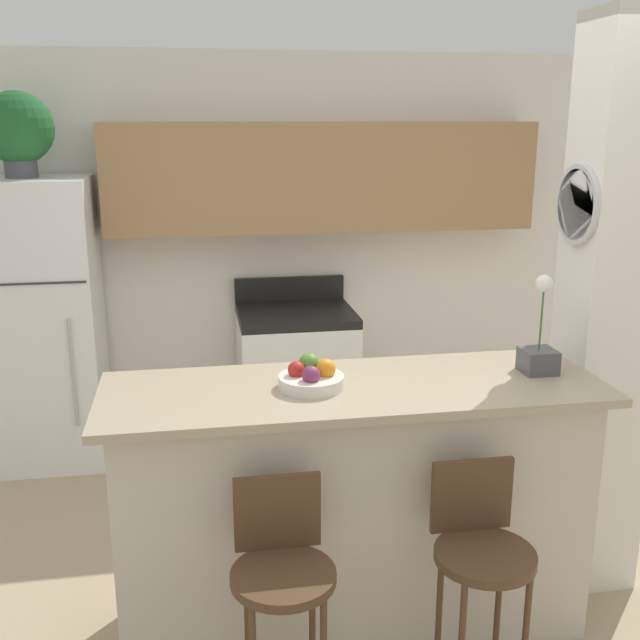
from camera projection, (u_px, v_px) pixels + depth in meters
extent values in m
plane|color=tan|center=(351.00, 622.00, 3.26)|extent=(14.00, 14.00, 0.00)
cube|color=white|center=(282.00, 246.00, 5.14)|extent=(5.60, 0.06, 2.55)
cube|color=#9E754C|center=(323.00, 177.00, 4.88)|extent=(2.80, 0.32, 0.70)
cube|color=silver|center=(290.00, 204.00, 4.91)|extent=(0.69, 0.28, 0.12)
cube|color=white|center=(607.00, 318.00, 3.28)|extent=(0.36, 0.32, 2.55)
cylinder|color=silver|center=(577.00, 205.00, 3.12)|extent=(0.02, 0.34, 0.34)
cylinder|color=white|center=(576.00, 205.00, 3.12)|extent=(0.01, 0.30, 0.30)
cube|color=beige|center=(353.00, 513.00, 3.12)|extent=(1.89, 0.55, 1.06)
cube|color=tan|center=(354.00, 389.00, 2.98)|extent=(2.01, 0.67, 0.04)
cube|color=white|center=(42.00, 368.00, 4.70)|extent=(0.75, 0.63, 1.21)
cube|color=white|center=(27.00, 226.00, 4.47)|extent=(0.75, 0.63, 0.57)
cube|color=#333333|center=(21.00, 284.00, 4.24)|extent=(0.72, 0.01, 0.01)
cylinder|color=#B2B2B7|center=(73.00, 373.00, 4.42)|extent=(0.02, 0.02, 0.67)
cube|color=white|center=(296.00, 380.00, 5.01)|extent=(0.75, 0.65, 0.85)
cube|color=black|center=(296.00, 315.00, 4.90)|extent=(0.75, 0.65, 0.06)
cube|color=black|center=(289.00, 288.00, 5.16)|extent=(0.75, 0.04, 0.16)
cube|color=black|center=(304.00, 391.00, 4.69)|extent=(0.45, 0.01, 0.27)
cylinder|color=#4C331E|center=(283.00, 577.00, 2.52)|extent=(0.36, 0.36, 0.03)
cube|color=#4C331E|center=(277.00, 512.00, 2.63)|extent=(0.31, 0.02, 0.28)
cylinder|color=#4C331E|center=(248.00, 639.00, 2.70)|extent=(0.02, 0.02, 0.61)
cylinder|color=#4C331E|center=(312.00, 632.00, 2.74)|extent=(0.02, 0.02, 0.61)
cylinder|color=#4C331E|center=(485.00, 556.00, 2.64)|extent=(0.36, 0.36, 0.03)
cube|color=#4C331E|center=(472.00, 495.00, 2.74)|extent=(0.31, 0.02, 0.28)
cylinder|color=#4C331E|center=(439.00, 617.00, 2.82)|extent=(0.02, 0.02, 0.61)
cylinder|color=#4C331E|center=(498.00, 611.00, 2.85)|extent=(0.02, 0.02, 0.61)
cylinder|color=#4C4C51|center=(21.00, 167.00, 4.38)|extent=(0.19, 0.19, 0.13)
sphere|color=#1E5B28|center=(17.00, 128.00, 4.32)|extent=(0.42, 0.42, 0.42)
cube|color=#4C4C51|center=(538.00, 361.00, 3.11)|extent=(0.14, 0.14, 0.10)
cylinder|color=#386633|center=(541.00, 319.00, 3.07)|extent=(0.01, 0.01, 0.26)
sphere|color=white|center=(544.00, 283.00, 3.03)|extent=(0.07, 0.07, 0.07)
cylinder|color=silver|center=(311.00, 382.00, 2.94)|extent=(0.26, 0.26, 0.05)
sphere|color=orange|center=(326.00, 369.00, 2.94)|extent=(0.08, 0.08, 0.08)
sphere|color=#4C7F2D|center=(309.00, 364.00, 2.98)|extent=(0.09, 0.09, 0.09)
sphere|color=red|center=(296.00, 370.00, 2.93)|extent=(0.07, 0.07, 0.07)
sphere|color=#7A2D56|center=(311.00, 375.00, 2.87)|extent=(0.07, 0.07, 0.07)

